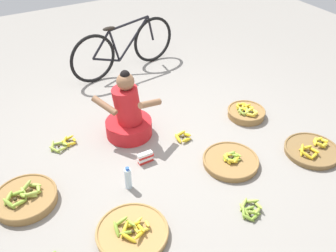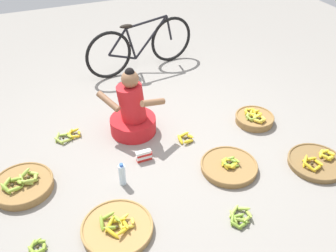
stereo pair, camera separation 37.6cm
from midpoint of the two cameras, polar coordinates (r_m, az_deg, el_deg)
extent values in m
plane|color=gray|center=(4.12, -3.98, -2.58)|extent=(10.00, 10.00, 0.00)
cylinder|color=red|center=(4.22, -8.58, -0.31)|extent=(0.52, 0.52, 0.18)
cylinder|color=red|center=(4.05, -8.95, 3.08)|extent=(0.41, 0.40, 0.44)
sphere|color=#8C6042|center=(3.90, -9.35, 6.69)|extent=(0.19, 0.19, 0.19)
sphere|color=black|center=(3.86, -9.46, 7.67)|extent=(0.10, 0.10, 0.10)
cylinder|color=#8C6042|center=(3.94, -12.47, 3.00)|extent=(0.21, 0.30, 0.16)
cylinder|color=#8C6042|center=(3.89, -5.56, 3.37)|extent=(0.31, 0.17, 0.16)
torus|color=black|center=(5.22, -13.53, 9.96)|extent=(0.68, 0.16, 0.68)
torus|color=black|center=(5.68, -4.27, 13.07)|extent=(0.68, 0.16, 0.68)
cylinder|color=black|center=(5.47, -7.34, 13.17)|extent=(0.55, 0.12, 0.55)
cylinder|color=black|center=(5.33, -10.30, 11.95)|extent=(0.15, 0.06, 0.49)
cylinder|color=black|center=(5.35, -8.10, 15.35)|extent=(0.65, 0.14, 0.08)
cylinder|color=black|center=(5.34, -11.46, 9.90)|extent=(0.42, 0.10, 0.18)
cylinder|color=black|center=(5.21, -12.36, 12.05)|extent=(0.31, 0.08, 0.35)
cylinder|color=black|center=(5.59, -4.70, 14.73)|extent=(0.12, 0.05, 0.38)
ellipsoid|color=black|center=(5.20, -11.21, 14.45)|extent=(0.18, 0.08, 0.05)
cylinder|color=olive|center=(3.84, 6.86, -5.59)|extent=(0.57, 0.57, 0.06)
torus|color=olive|center=(3.82, 6.90, -5.26)|extent=(0.58, 0.58, 0.02)
ellipsoid|color=#8CAD38|center=(3.84, 7.92, -4.53)|extent=(0.03, 0.13, 0.08)
ellipsoid|color=#8CAD38|center=(3.86, 6.76, -4.36)|extent=(0.14, 0.05, 0.05)
ellipsoid|color=#8CAD38|center=(3.80, 6.33, -5.08)|extent=(0.06, 0.14, 0.05)
ellipsoid|color=#8CAD38|center=(3.79, 7.68, -5.40)|extent=(0.14, 0.03, 0.06)
sphere|color=#382D19|center=(3.82, 7.16, -4.87)|extent=(0.03, 0.03, 0.03)
ellipsoid|color=olive|center=(3.83, 7.31, -4.58)|extent=(0.06, 0.12, 0.07)
ellipsoid|color=olive|center=(3.84, 6.75, -4.41)|extent=(0.12, 0.09, 0.08)
ellipsoid|color=olive|center=(3.82, 6.10, -4.76)|extent=(0.12, 0.09, 0.05)
ellipsoid|color=olive|center=(3.78, 6.22, -5.20)|extent=(0.05, 0.12, 0.08)
ellipsoid|color=olive|center=(3.77, 6.87, -5.41)|extent=(0.12, 0.09, 0.08)
ellipsoid|color=olive|center=(3.79, 7.47, -5.23)|extent=(0.12, 0.08, 0.06)
sphere|color=#382D19|center=(3.81, 6.80, -4.94)|extent=(0.03, 0.03, 0.03)
ellipsoid|color=yellow|center=(3.83, 7.47, -4.74)|extent=(0.06, 0.13, 0.05)
ellipsoid|color=yellow|center=(3.84, 6.78, -4.55)|extent=(0.13, 0.08, 0.06)
ellipsoid|color=yellow|center=(3.81, 6.14, -4.92)|extent=(0.12, 0.11, 0.06)
ellipsoid|color=yellow|center=(3.77, 6.31, -5.31)|extent=(0.05, 0.13, 0.08)
ellipsoid|color=yellow|center=(3.76, 7.17, -5.52)|extent=(0.13, 0.07, 0.08)
ellipsoid|color=yellow|center=(3.79, 7.67, -5.31)|extent=(0.12, 0.10, 0.06)
sphere|color=#382D19|center=(3.80, 6.92, -5.04)|extent=(0.03, 0.03, 0.03)
cylinder|color=#A87F47|center=(3.25, -8.95, -16.15)|extent=(0.60, 0.60, 0.05)
torus|color=#A87F47|center=(3.23, -9.00, -15.86)|extent=(0.61, 0.61, 0.02)
ellipsoid|color=yellow|center=(3.22, -6.69, -14.86)|extent=(0.05, 0.12, 0.08)
ellipsoid|color=yellow|center=(3.25, -8.18, -14.57)|extent=(0.12, 0.06, 0.06)
ellipsoid|color=yellow|center=(3.22, -8.49, -15.48)|extent=(0.03, 0.12, 0.05)
ellipsoid|color=yellow|center=(3.19, -7.24, -15.77)|extent=(0.12, 0.03, 0.06)
sphere|color=#382D19|center=(3.22, -7.61, -15.12)|extent=(0.03, 0.03, 0.03)
ellipsoid|color=#8CAD38|center=(3.24, -9.27, -14.65)|extent=(0.06, 0.15, 0.08)
ellipsoid|color=#8CAD38|center=(3.27, -10.71, -14.45)|extent=(0.15, 0.04, 0.08)
ellipsoid|color=#8CAD38|center=(3.22, -11.42, -15.46)|extent=(0.05, 0.15, 0.09)
ellipsoid|color=#8CAD38|center=(3.19, -9.85, -16.06)|extent=(0.15, 0.04, 0.08)
sphere|color=#382D19|center=(3.23, -10.24, -15.28)|extent=(0.03, 0.03, 0.03)
ellipsoid|color=gold|center=(3.20, -7.78, -15.38)|extent=(0.04, 0.16, 0.08)
ellipsoid|color=gold|center=(3.24, -9.06, -14.95)|extent=(0.16, 0.08, 0.06)
ellipsoid|color=gold|center=(3.21, -10.16, -15.57)|extent=(0.14, 0.14, 0.07)
ellipsoid|color=gold|center=(3.16, -9.68, -16.77)|extent=(0.12, 0.15, 0.08)
ellipsoid|color=gold|center=(3.16, -7.91, -16.42)|extent=(0.15, 0.11, 0.08)
sphere|color=#382D19|center=(3.19, -8.96, -15.93)|extent=(0.03, 0.03, 0.03)
cylinder|color=olive|center=(4.55, 9.65, 1.84)|extent=(0.44, 0.44, 0.08)
torus|color=olive|center=(4.53, 9.70, 2.27)|extent=(0.46, 0.46, 0.02)
ellipsoid|color=gold|center=(4.54, 10.33, 2.77)|extent=(0.04, 0.12, 0.08)
ellipsoid|color=gold|center=(4.56, 9.67, 2.98)|extent=(0.12, 0.08, 0.08)
ellipsoid|color=gold|center=(4.52, 9.12, 2.70)|extent=(0.10, 0.11, 0.08)
ellipsoid|color=gold|center=(4.47, 9.55, 2.26)|extent=(0.09, 0.12, 0.07)
ellipsoid|color=gold|center=(4.49, 10.33, 2.29)|extent=(0.12, 0.06, 0.06)
sphere|color=#382D19|center=(4.52, 9.78, 2.55)|extent=(0.03, 0.03, 0.03)
ellipsoid|color=yellow|center=(4.58, 9.47, 3.17)|extent=(0.05, 0.12, 0.07)
ellipsoid|color=yellow|center=(4.59, 8.85, 3.25)|extent=(0.12, 0.07, 0.05)
ellipsoid|color=yellow|center=(4.55, 8.36, 2.97)|extent=(0.10, 0.11, 0.06)
ellipsoid|color=yellow|center=(4.51, 8.68, 2.65)|extent=(0.07, 0.12, 0.07)
ellipsoid|color=yellow|center=(4.53, 9.62, 2.69)|extent=(0.12, 0.08, 0.05)
sphere|color=#382D19|center=(4.55, 9.03, 2.92)|extent=(0.03, 0.03, 0.03)
ellipsoid|color=#9EB747|center=(4.49, 9.76, 2.42)|extent=(0.04, 0.12, 0.07)
ellipsoid|color=#9EB747|center=(4.51, 9.17, 2.53)|extent=(0.12, 0.08, 0.06)
ellipsoid|color=#9EB747|center=(4.50, 8.88, 2.44)|extent=(0.12, 0.04, 0.05)
ellipsoid|color=#9EB747|center=(4.46, 8.67, 2.21)|extent=(0.08, 0.11, 0.07)
ellipsoid|color=#9EB747|center=(4.43, 8.97, 1.94)|extent=(0.07, 0.12, 0.07)
ellipsoid|color=#9EB747|center=(4.43, 9.57, 1.81)|extent=(0.12, 0.05, 0.05)
ellipsoid|color=#9EB747|center=(4.45, 9.88, 2.03)|extent=(0.11, 0.08, 0.07)
sphere|color=#382D19|center=(4.47, 9.30, 2.19)|extent=(0.03, 0.03, 0.03)
ellipsoid|color=yellow|center=(4.48, 10.90, 2.13)|extent=(0.04, 0.12, 0.06)
ellipsoid|color=yellow|center=(4.49, 10.08, 2.35)|extent=(0.12, 0.06, 0.07)
ellipsoid|color=yellow|center=(4.45, 9.74, 1.97)|extent=(0.09, 0.12, 0.05)
ellipsoid|color=yellow|center=(4.41, 10.29, 1.60)|extent=(0.11, 0.11, 0.06)
ellipsoid|color=yellow|center=(4.43, 10.95, 1.76)|extent=(0.12, 0.08, 0.07)
sphere|color=#382D19|center=(4.45, 10.39, 2.00)|extent=(0.03, 0.03, 0.03)
cylinder|color=olive|center=(3.75, -23.84, -10.39)|extent=(0.57, 0.57, 0.08)
torus|color=olive|center=(3.72, -23.99, -9.97)|extent=(0.58, 0.58, 0.02)
ellipsoid|color=#9EB747|center=(3.71, -22.16, -8.93)|extent=(0.05, 0.15, 0.07)
ellipsoid|color=#9EB747|center=(3.75, -22.63, -8.54)|extent=(0.14, 0.13, 0.06)
ellipsoid|color=#9EB747|center=(3.75, -23.79, -8.66)|extent=(0.15, 0.10, 0.10)
ellipsoid|color=#9EB747|center=(3.71, -24.10, -9.54)|extent=(0.05, 0.15, 0.07)
ellipsoid|color=#9EB747|center=(3.67, -23.41, -9.89)|extent=(0.15, 0.10, 0.07)
ellipsoid|color=#9EB747|center=(3.66, -22.71, -9.63)|extent=(0.15, 0.08, 0.09)
sphere|color=#382D19|center=(3.71, -23.14, -9.18)|extent=(0.03, 0.03, 0.03)
ellipsoid|color=#8CAD38|center=(3.69, -24.37, -9.79)|extent=(0.07, 0.15, 0.10)
ellipsoid|color=#8CAD38|center=(3.73, -25.03, -9.52)|extent=(0.15, 0.10, 0.09)
ellipsoid|color=#8CAD38|center=(3.72, -26.14, -10.08)|extent=(0.13, 0.14, 0.07)
ellipsoid|color=#8CAD38|center=(3.66, -26.09, -10.84)|extent=(0.11, 0.15, 0.09)
ellipsoid|color=#8CAD38|center=(3.64, -24.78, -10.87)|extent=(0.16, 0.09, 0.07)
sphere|color=#382D19|center=(3.69, -25.28, -10.32)|extent=(0.03, 0.03, 0.03)
cylinder|color=brown|center=(4.17, 18.87, -3.77)|extent=(0.56, 0.56, 0.05)
torus|color=brown|center=(4.16, 18.94, -3.50)|extent=(0.58, 0.58, 0.02)
ellipsoid|color=yellow|center=(4.26, 20.59, -2.23)|extent=(0.05, 0.12, 0.08)
ellipsoid|color=yellow|center=(4.26, 19.76, -2.10)|extent=(0.13, 0.07, 0.07)
ellipsoid|color=yellow|center=(4.23, 19.44, -2.38)|extent=(0.12, 0.11, 0.07)
ellipsoid|color=yellow|center=(4.19, 20.18, -2.89)|extent=(0.12, 0.11, 0.08)
ellipsoid|color=yellow|center=(4.22, 20.73, -2.82)|extent=(0.13, 0.07, 0.07)
sphere|color=#382D19|center=(4.23, 20.13, -2.50)|extent=(0.04, 0.04, 0.04)
ellipsoid|color=gold|center=(4.10, 19.19, -3.64)|extent=(0.05, 0.16, 0.08)
ellipsoid|color=gold|center=(4.11, 18.01, -3.33)|extent=(0.16, 0.08, 0.07)
ellipsoid|color=gold|center=(4.05, 17.49, -3.66)|extent=(0.14, 0.13, 0.09)
ellipsoid|color=gold|center=(4.01, 18.14, -4.41)|extent=(0.10, 0.15, 0.08)
ellipsoid|color=gold|center=(4.05, 19.28, -4.36)|extent=(0.16, 0.08, 0.06)
sphere|color=#382D19|center=(4.06, 18.42, -3.93)|extent=(0.03, 0.03, 0.03)
ellipsoid|color=olive|center=(3.40, 10.17, -13.01)|extent=(0.05, 0.12, 0.08)
ellipsoid|color=olive|center=(3.42, 9.17, -12.59)|extent=(0.12, 0.08, 0.08)
ellipsoid|color=olive|center=(3.38, 8.43, -13.29)|extent=(0.09, 0.12, 0.07)
ellipsoid|color=olive|center=(3.35, 9.09, -13.97)|extent=(0.10, 0.12, 0.07)
ellipsoid|color=olive|center=(3.37, 10.10, -13.79)|extent=(0.13, 0.07, 0.06)
sphere|color=#382D19|center=(3.39, 9.35, -13.33)|extent=(0.03, 0.03, 0.03)
ellipsoid|color=#9EB747|center=(3.45, 10.62, -12.02)|extent=(0.06, 0.16, 0.09)
ellipsoid|color=#9EB747|center=(3.48, 9.61, -11.49)|extent=(0.14, 0.12, 0.08)
ellipsoid|color=#9EB747|center=(3.45, 8.47, -12.01)|extent=(0.15, 0.11, 0.06)
ellipsoid|color=#9EB747|center=(3.41, 8.57, -12.85)|extent=(0.04, 0.16, 0.06)
ellipsoid|color=#9EB747|center=(3.39, 9.92, -13.16)|extent=(0.15, 0.08, 0.09)
ellipsoid|color=#9EB747|center=(3.42, 10.64, -12.73)|extent=(0.15, 0.10, 0.09)
sphere|color=#382D19|center=(3.44, 9.55, -12.40)|extent=(0.03, 0.03, 0.03)
ellipsoid|color=gold|center=(4.15, 0.39, -1.45)|extent=(0.05, 0.14, 0.09)
ellipsoid|color=gold|center=(4.17, -0.67, -1.33)|extent=(0.14, 0.05, 0.08)
ellipsoid|color=gold|center=(4.10, -1.05, -2.05)|extent=(0.04, 0.14, 0.08)
ellipsoid|color=gold|center=(4.09, 0.24, -2.26)|extent=(0.15, 0.06, 0.06)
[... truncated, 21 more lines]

